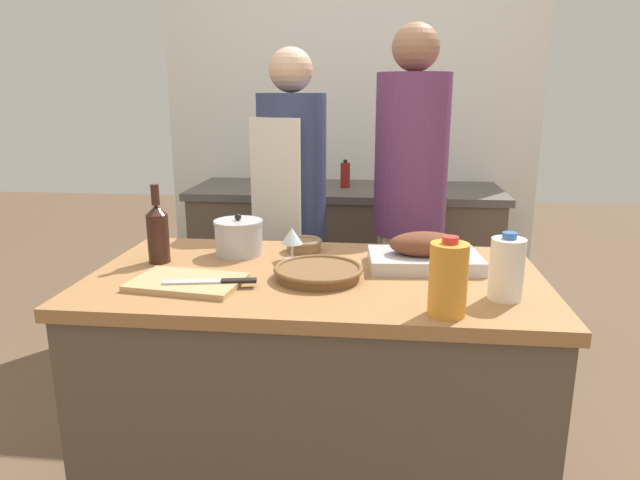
{
  "coord_description": "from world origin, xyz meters",
  "views": [
    {
      "loc": [
        0.2,
        -1.71,
        1.43
      ],
      "look_at": [
        0.0,
        0.12,
        0.95
      ],
      "focal_mm": 32.0,
      "sensor_mm": 36.0,
      "label": 1
    }
  ],
  "objects_px": {
    "wicker_basket": "(318,272)",
    "juice_jug": "(448,279)",
    "person_cook_aproned": "(292,214)",
    "cutting_board": "(187,282)",
    "knife_chef": "(213,281)",
    "wine_bottle_green": "(158,232)",
    "condiment_bottle_tall": "(345,175)",
    "condiment_bottle_short": "(300,172)",
    "milk_jug": "(507,269)",
    "wine_glass_left": "(292,237)",
    "person_cook_guest": "(410,203)",
    "stock_pot": "(239,237)",
    "mixing_bowl": "(304,244)",
    "roasting_pan": "(425,254)"
  },
  "relations": [
    {
      "from": "stock_pot",
      "to": "person_cook_guest",
      "type": "relative_size",
      "value": 0.1
    },
    {
      "from": "wine_glass_left",
      "to": "person_cook_aproned",
      "type": "xyz_separation_m",
      "value": [
        -0.1,
        0.61,
        -0.05
      ]
    },
    {
      "from": "wine_glass_left",
      "to": "person_cook_guest",
      "type": "relative_size",
      "value": 0.07
    },
    {
      "from": "wicker_basket",
      "to": "person_cook_aproned",
      "type": "height_order",
      "value": "person_cook_aproned"
    },
    {
      "from": "juice_jug",
      "to": "person_cook_aproned",
      "type": "xyz_separation_m",
      "value": [
        -0.57,
        1.05,
        -0.06
      ]
    },
    {
      "from": "wine_bottle_green",
      "to": "knife_chef",
      "type": "bearing_deg",
      "value": -42.81
    },
    {
      "from": "condiment_bottle_short",
      "to": "person_cook_guest",
      "type": "bearing_deg",
      "value": -50.21
    },
    {
      "from": "wine_glass_left",
      "to": "stock_pot",
      "type": "bearing_deg",
      "value": 165.21
    },
    {
      "from": "roasting_pan",
      "to": "stock_pot",
      "type": "bearing_deg",
      "value": 172.54
    },
    {
      "from": "stock_pot",
      "to": "person_cook_aproned",
      "type": "distance_m",
      "value": 0.56
    },
    {
      "from": "juice_jug",
      "to": "wine_glass_left",
      "type": "distance_m",
      "value": 0.65
    },
    {
      "from": "wicker_basket",
      "to": "stock_pot",
      "type": "height_order",
      "value": "stock_pot"
    },
    {
      "from": "condiment_bottle_tall",
      "to": "person_cook_guest",
      "type": "xyz_separation_m",
      "value": [
        0.33,
        -0.69,
        -0.02
      ]
    },
    {
      "from": "wicker_basket",
      "to": "condiment_bottle_short",
      "type": "relative_size",
      "value": 1.61
    },
    {
      "from": "wine_glass_left",
      "to": "person_cook_aproned",
      "type": "relative_size",
      "value": 0.07
    },
    {
      "from": "wine_bottle_green",
      "to": "condiment_bottle_tall",
      "type": "height_order",
      "value": "wine_bottle_green"
    },
    {
      "from": "wine_bottle_green",
      "to": "condiment_bottle_short",
      "type": "relative_size",
      "value": 1.54
    },
    {
      "from": "wine_bottle_green",
      "to": "condiment_bottle_short",
      "type": "bearing_deg",
      "value": 79.03
    },
    {
      "from": "wine_bottle_green",
      "to": "condiment_bottle_short",
      "type": "distance_m",
      "value": 1.45
    },
    {
      "from": "stock_pot",
      "to": "wine_bottle_green",
      "type": "bearing_deg",
      "value": -153.32
    },
    {
      "from": "roasting_pan",
      "to": "mixing_bowl",
      "type": "distance_m",
      "value": 0.45
    },
    {
      "from": "condiment_bottle_short",
      "to": "roasting_pan",
      "type": "bearing_deg",
      "value": -66.06
    },
    {
      "from": "knife_chef",
      "to": "wicker_basket",
      "type": "bearing_deg",
      "value": 22.41
    },
    {
      "from": "juice_jug",
      "to": "milk_jug",
      "type": "relative_size",
      "value": 1.09
    },
    {
      "from": "wicker_basket",
      "to": "mixing_bowl",
      "type": "relative_size",
      "value": 2.08
    },
    {
      "from": "condiment_bottle_tall",
      "to": "cutting_board",
      "type": "bearing_deg",
      "value": -102.68
    },
    {
      "from": "wicker_basket",
      "to": "wine_glass_left",
      "type": "bearing_deg",
      "value": 120.68
    },
    {
      "from": "roasting_pan",
      "to": "juice_jug",
      "type": "distance_m",
      "value": 0.41
    },
    {
      "from": "cutting_board",
      "to": "wine_bottle_green",
      "type": "xyz_separation_m",
      "value": [
        -0.17,
        0.22,
        0.1
      ]
    },
    {
      "from": "cutting_board",
      "to": "person_cook_guest",
      "type": "bearing_deg",
      "value": 53.35
    },
    {
      "from": "condiment_bottle_short",
      "to": "person_cook_aproned",
      "type": "relative_size",
      "value": 0.11
    },
    {
      "from": "juice_jug",
      "to": "person_cook_guest",
      "type": "bearing_deg",
      "value": 92.74
    },
    {
      "from": "roasting_pan",
      "to": "wine_glass_left",
      "type": "xyz_separation_m",
      "value": [
        -0.44,
        0.03,
        0.04
      ]
    },
    {
      "from": "condiment_bottle_short",
      "to": "person_cook_guest",
      "type": "distance_m",
      "value": 0.92
    },
    {
      "from": "condiment_bottle_short",
      "to": "knife_chef",
      "type": "bearing_deg",
      "value": -90.59
    },
    {
      "from": "mixing_bowl",
      "to": "juice_jug",
      "type": "xyz_separation_m",
      "value": [
        0.45,
        -0.56,
        0.07
      ]
    },
    {
      "from": "cutting_board",
      "to": "knife_chef",
      "type": "distance_m",
      "value": 0.09
    },
    {
      "from": "wine_bottle_green",
      "to": "juice_jug",
      "type": "bearing_deg",
      "value": -22.07
    },
    {
      "from": "stock_pot",
      "to": "person_cook_aproned",
      "type": "relative_size",
      "value": 0.11
    },
    {
      "from": "juice_jug",
      "to": "person_cook_guest",
      "type": "relative_size",
      "value": 0.12
    },
    {
      "from": "wicker_basket",
      "to": "juice_jug",
      "type": "xyz_separation_m",
      "value": [
        0.36,
        -0.25,
        0.08
      ]
    },
    {
      "from": "milk_jug",
      "to": "condiment_bottle_tall",
      "type": "height_order",
      "value": "condiment_bottle_tall"
    },
    {
      "from": "juice_jug",
      "to": "person_cook_aproned",
      "type": "bearing_deg",
      "value": 118.5
    },
    {
      "from": "milk_jug",
      "to": "person_cook_aproned",
      "type": "distance_m",
      "value": 1.18
    },
    {
      "from": "mixing_bowl",
      "to": "wine_glass_left",
      "type": "relative_size",
      "value": 1.17
    },
    {
      "from": "mixing_bowl",
      "to": "knife_chef",
      "type": "distance_m",
      "value": 0.47
    },
    {
      "from": "wicker_basket",
      "to": "roasting_pan",
      "type": "bearing_deg",
      "value": 25.0
    },
    {
      "from": "stock_pot",
      "to": "milk_jug",
      "type": "bearing_deg",
      "value": -22.99
    },
    {
      "from": "cutting_board",
      "to": "juice_jug",
      "type": "height_order",
      "value": "juice_jug"
    },
    {
      "from": "wine_bottle_green",
      "to": "person_cook_guest",
      "type": "height_order",
      "value": "person_cook_guest"
    }
  ]
}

